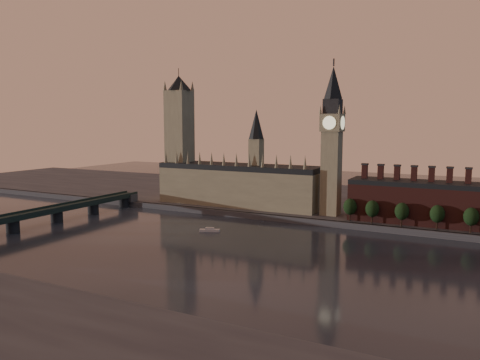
% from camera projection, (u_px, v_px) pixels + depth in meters
% --- Properties ---
extents(ground, '(900.00, 900.00, 0.00)m').
position_uv_depth(ground, '(248.00, 258.00, 235.65)').
color(ground, black).
rests_on(ground, ground).
extents(north_bank, '(900.00, 182.00, 4.00)m').
position_uv_depth(north_bank, '(342.00, 202.00, 392.37)').
color(north_bank, '#4E4E53').
rests_on(north_bank, ground).
extents(palace_of_westminster, '(130.00, 30.30, 74.00)m').
position_uv_depth(palace_of_westminster, '(239.00, 183.00, 363.75)').
color(palace_of_westminster, gray).
rests_on(palace_of_westminster, north_bank).
extents(victoria_tower, '(24.00, 24.00, 108.00)m').
position_uv_depth(victoria_tower, '(180.00, 134.00, 384.68)').
color(victoria_tower, gray).
rests_on(victoria_tower, north_bank).
extents(big_ben, '(15.00, 15.00, 107.00)m').
position_uv_depth(big_ben, '(332.00, 139.00, 321.21)').
color(big_ben, gray).
rests_on(big_ben, north_bank).
extents(chimney_block, '(110.00, 25.00, 37.00)m').
position_uv_depth(chimney_block, '(439.00, 203.00, 293.97)').
color(chimney_block, '#4F211E').
rests_on(chimney_block, north_bank).
extents(embankment_tree_0, '(8.60, 8.60, 14.88)m').
position_uv_depth(embankment_tree_0, '(350.00, 207.00, 305.32)').
color(embankment_tree_0, black).
rests_on(embankment_tree_0, north_bank).
extents(embankment_tree_1, '(8.60, 8.60, 14.88)m').
position_uv_depth(embankment_tree_1, '(372.00, 209.00, 297.92)').
color(embankment_tree_1, black).
rests_on(embankment_tree_1, north_bank).
extents(embankment_tree_2, '(8.60, 8.60, 14.88)m').
position_uv_depth(embankment_tree_2, '(402.00, 211.00, 289.26)').
color(embankment_tree_2, black).
rests_on(embankment_tree_2, north_bank).
extents(embankment_tree_3, '(8.60, 8.60, 14.88)m').
position_uv_depth(embankment_tree_3, '(437.00, 214.00, 281.10)').
color(embankment_tree_3, black).
rests_on(embankment_tree_3, north_bank).
extents(embankment_tree_4, '(8.60, 8.60, 14.88)m').
position_uv_depth(embankment_tree_4, '(471.00, 217.00, 272.70)').
color(embankment_tree_4, black).
rests_on(embankment_tree_4, north_bank).
extents(westminster_bridge, '(14.00, 200.00, 11.55)m').
position_uv_depth(westminster_bridge, '(32.00, 217.00, 303.11)').
color(westminster_bridge, '#1E2F28').
rests_on(westminster_bridge, ground).
extents(river_boat, '(12.91, 8.24, 2.50)m').
position_uv_depth(river_boat, '(210.00, 230.00, 293.66)').
color(river_boat, silver).
rests_on(river_boat, ground).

